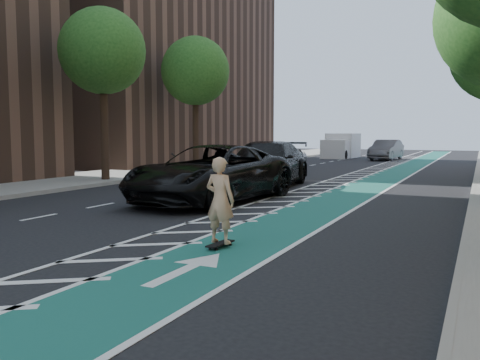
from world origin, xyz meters
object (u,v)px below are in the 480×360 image
Objects in this scene: suv_near at (212,173)px; barrel_a at (227,177)px; suv_far at (266,164)px; skateboarder at (220,200)px.

barrel_a is (-1.61, 4.28, -0.51)m from suv_near.
suv_far is (-0.16, 4.93, 0.02)m from suv_near.
suv_far is at bearing -67.02° from skateboarder.
skateboarder is at bearing -54.86° from suv_near.
skateboarder is at bearing -63.74° from barrel_a.
skateboarder is 11.30m from suv_far.
barrel_a is at bearing 115.71° from suv_near.
barrel_a is at bearing -163.43° from suv_far.
barrel_a is (-4.98, 10.09, -0.52)m from skateboarder.
barrel_a is at bearing -58.91° from skateboarder.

